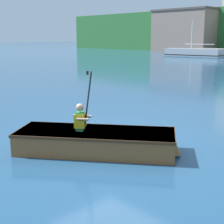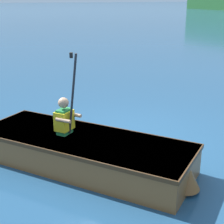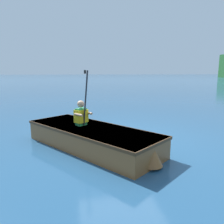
{
  "view_description": "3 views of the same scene",
  "coord_description": "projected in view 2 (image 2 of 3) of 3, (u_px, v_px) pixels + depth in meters",
  "views": [
    {
      "loc": [
        6.11,
        -5.67,
        2.5
      ],
      "look_at": [
        0.58,
        -0.43,
        0.83
      ],
      "focal_mm": 55.0,
      "sensor_mm": 36.0,
      "label": 1
    },
    {
      "loc": [
        5.27,
        -2.57,
        2.58
      ],
      "look_at": [
        0.58,
        -0.43,
        0.83
      ],
      "focal_mm": 55.0,
      "sensor_mm": 36.0,
      "label": 2
    },
    {
      "loc": [
        5.51,
        -1.28,
        1.76
      ],
      "look_at": [
        0.58,
        -0.43,
        0.83
      ],
      "focal_mm": 35.0,
      "sensor_mm": 36.0,
      "label": 3
    }
  ],
  "objects": [
    {
      "name": "ground_plane",
      "position": [
        120.0,
        142.0,
        6.38
      ],
      "size": [
        300.0,
        300.0,
        0.0
      ],
      "primitive_type": "plane",
      "color": "navy"
    },
    {
      "name": "rowboat_foreground",
      "position": [
        86.0,
        150.0,
        5.41
      ],
      "size": [
        3.52,
        3.12,
        0.48
      ],
      "color": "brown",
      "rests_on": "ground"
    },
    {
      "name": "person_paddler",
      "position": [
        65.0,
        117.0,
        5.42
      ],
      "size": [
        0.45,
        0.45,
        1.31
      ],
      "color": "#267F3F",
      "rests_on": "rowboat_foreground"
    }
  ]
}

